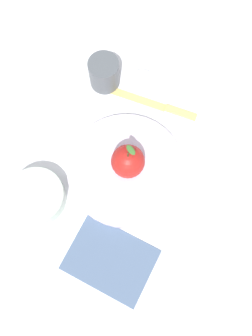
% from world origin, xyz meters
% --- Properties ---
extents(ground_plane, '(2.40, 2.40, 0.00)m').
position_xyz_m(ground_plane, '(0.00, 0.00, 0.00)').
color(ground_plane, silver).
extents(dinner_plate, '(0.25, 0.25, 0.02)m').
position_xyz_m(dinner_plate, '(-0.03, 0.01, 0.01)').
color(dinner_plate, silver).
rests_on(dinner_plate, ground_plane).
extents(apple, '(0.07, 0.07, 0.08)m').
position_xyz_m(apple, '(-0.02, 0.01, 0.05)').
color(apple, '#B21E19').
rests_on(apple, dinner_plate).
extents(side_bowl, '(0.12, 0.12, 0.04)m').
position_xyz_m(side_bowl, '(-0.18, 0.13, 0.03)').
color(side_bowl, '#B2C6B2').
rests_on(side_bowl, ground_plane).
extents(cup, '(0.07, 0.07, 0.07)m').
position_xyz_m(cup, '(0.13, 0.17, 0.04)').
color(cup, '#4C5156').
rests_on(cup, ground_plane).
extents(knife, '(0.06, 0.22, 0.01)m').
position_xyz_m(knife, '(0.14, 0.03, 0.00)').
color(knife, '#D8B766').
rests_on(knife, ground_plane).
extents(spoon, '(0.06, 0.17, 0.01)m').
position_xyz_m(spoon, '(0.19, 0.08, 0.01)').
color(spoon, silver).
rests_on(spoon, ground_plane).
extents(linen_napkin, '(0.14, 0.18, 0.00)m').
position_xyz_m(linen_napkin, '(-0.20, -0.06, 0.00)').
color(linen_napkin, slate).
rests_on(linen_napkin, ground_plane).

